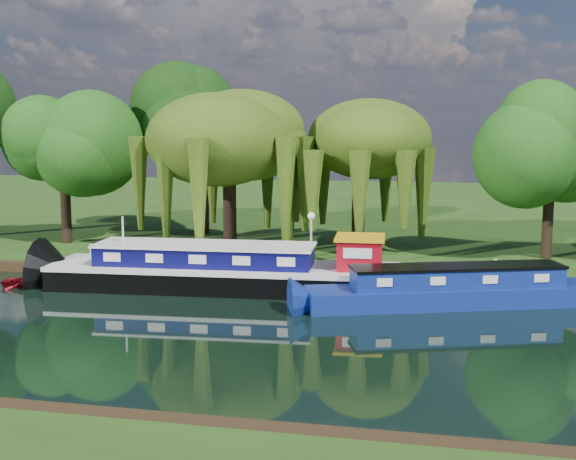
# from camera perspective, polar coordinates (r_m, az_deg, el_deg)

# --- Properties ---
(ground) EXTENTS (120.00, 120.00, 0.00)m
(ground) POSITION_cam_1_polar(r_m,az_deg,el_deg) (25.44, -3.41, -8.25)
(ground) COLOR black
(far_bank) EXTENTS (120.00, 52.00, 0.45)m
(far_bank) POSITION_cam_1_polar(r_m,az_deg,el_deg) (58.28, 5.32, 1.55)
(far_bank) COLOR #1F3C10
(far_bank) RESTS_ON ground
(dutch_barge) EXTENTS (15.66, 4.44, 3.27)m
(dutch_barge) POSITION_cam_1_polar(r_m,az_deg,el_deg) (32.05, -4.85, -3.23)
(dutch_barge) COLOR black
(dutch_barge) RESTS_ON ground
(narrowboat) EXTENTS (12.16, 5.83, 1.77)m
(narrowboat) POSITION_cam_1_polar(r_m,az_deg,el_deg) (29.91, 13.19, -4.64)
(narrowboat) COLOR navy
(narrowboat) RESTS_ON ground
(red_dinghy) EXTENTS (3.03, 2.41, 0.56)m
(red_dinghy) POSITION_cam_1_polar(r_m,az_deg,el_deg) (34.63, -19.45, -4.18)
(red_dinghy) COLOR maroon
(red_dinghy) RESTS_ON ground
(willow_left) EXTENTS (6.72, 6.72, 8.05)m
(willow_left) POSITION_cam_1_polar(r_m,az_deg,el_deg) (37.97, -4.69, 6.97)
(willow_left) COLOR black
(willow_left) RESTS_ON far_bank
(willow_right) EXTENTS (5.95, 5.95, 7.25)m
(willow_right) POSITION_cam_1_polar(r_m,az_deg,el_deg) (38.29, 5.64, 6.14)
(willow_right) COLOR black
(willow_right) RESTS_ON far_bank
(tree_far_left) EXTENTS (5.17, 5.17, 8.32)m
(tree_far_left) POSITION_cam_1_polar(r_m,az_deg,el_deg) (42.83, -17.37, 6.60)
(tree_far_left) COLOR black
(tree_far_left) RESTS_ON far_bank
(tree_far_mid) EXTENTS (5.84, 5.84, 9.55)m
(tree_far_mid) POSITION_cam_1_polar(r_m,az_deg,el_deg) (44.74, -6.79, 8.13)
(tree_far_mid) COLOR black
(tree_far_mid) RESTS_ON far_bank
(tree_far_right) EXTENTS (4.68, 4.68, 7.66)m
(tree_far_right) POSITION_cam_1_polar(r_m,az_deg,el_deg) (38.55, 20.09, 5.66)
(tree_far_right) COLOR black
(tree_far_right) RESTS_ON far_bank
(lamppost) EXTENTS (0.36, 0.36, 2.56)m
(lamppost) POSITION_cam_1_polar(r_m,az_deg,el_deg) (34.85, 1.84, 0.45)
(lamppost) COLOR silver
(lamppost) RESTS_ON far_bank
(mooring_posts) EXTENTS (19.16, 0.16, 1.00)m
(mooring_posts) POSITION_cam_1_polar(r_m,az_deg,el_deg) (33.25, -0.49, -2.52)
(mooring_posts) COLOR silver
(mooring_posts) RESTS_ON far_bank
(reeds_near) EXTENTS (33.70, 1.50, 1.10)m
(reeds_near) POSITION_cam_1_polar(r_m,az_deg,el_deg) (17.33, 12.75, -14.83)
(reeds_near) COLOR #1D5216
(reeds_near) RESTS_ON ground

